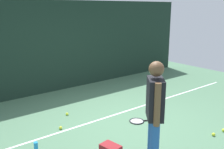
{
  "coord_description": "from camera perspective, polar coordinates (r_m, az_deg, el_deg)",
  "views": [
    {
      "loc": [
        -3.4,
        -3.91,
        2.42
      ],
      "look_at": [
        0.0,
        0.4,
        1.0
      ],
      "focal_mm": 41.52,
      "sensor_mm": 36.0,
      "label": 1
    }
  ],
  "objects": [
    {
      "name": "tennis_racket",
      "position": [
        5.79,
        5.75,
        -10.16
      ],
      "size": [
        0.62,
        0.47,
        0.03
      ],
      "rotation": [
        0.0,
        0.0,
        2.6
      ],
      "color": "black",
      "rests_on": "ground"
    },
    {
      "name": "tennis_ball_near_player",
      "position": [
        5.53,
        21.44,
        -12.17
      ],
      "size": [
        0.07,
        0.07,
        0.07
      ],
      "primitive_type": "sphere",
      "color": "#CCE033",
      "rests_on": "ground"
    },
    {
      "name": "tennis_ball_mid_court",
      "position": [
        5.52,
        -11.25,
        -11.42
      ],
      "size": [
        0.07,
        0.07,
        0.07
      ],
      "primitive_type": "sphere",
      "color": "#CCE033",
      "rests_on": "ground"
    },
    {
      "name": "water_bottle",
      "position": [
        4.72,
        -16.37,
        -15.39
      ],
      "size": [
        0.07,
        0.07,
        0.23
      ],
      "primitive_type": "cylinder",
      "color": "#268CD8",
      "rests_on": "ground"
    },
    {
      "name": "tennis_player",
      "position": [
        3.86,
        9.37,
        -7.82
      ],
      "size": [
        0.42,
        0.45,
        1.7
      ],
      "rotation": [
        0.0,
        0.0,
        0.88
      ],
      "color": "#2659A5",
      "rests_on": "ground"
    },
    {
      "name": "tennis_ball_far_left",
      "position": [
        5.78,
        23.35,
        -11.19
      ],
      "size": [
        0.07,
        0.07,
        0.07
      ],
      "primitive_type": "sphere",
      "color": "#CCE033",
      "rests_on": "ground"
    },
    {
      "name": "ground_plane",
      "position": [
        5.72,
        2.52,
        -10.55
      ],
      "size": [
        12.0,
        12.0,
        0.0
      ],
      "primitive_type": "plane",
      "color": "#4C7556"
    },
    {
      "name": "tennis_ball_by_fence",
      "position": [
        6.15,
        -9.86,
        -8.56
      ],
      "size": [
        0.07,
        0.07,
        0.07
      ],
      "primitive_type": "sphere",
      "color": "#CCE033",
      "rests_on": "ground"
    },
    {
      "name": "court_line",
      "position": [
        6.03,
        -0.28,
        -9.12
      ],
      "size": [
        9.0,
        0.05,
        0.0
      ],
      "primitive_type": "cube",
      "color": "white",
      "rests_on": "ground"
    },
    {
      "name": "back_fence",
      "position": [
        7.78,
        -12.0,
        6.05
      ],
      "size": [
        10.0,
        0.1,
        2.64
      ],
      "primitive_type": "cube",
      "color": "#192D23",
      "rests_on": "ground"
    }
  ]
}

